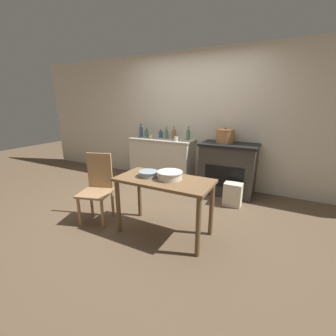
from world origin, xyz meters
name	(u,v)px	position (x,y,z in m)	size (l,w,h in m)	color
ground_plane	(155,212)	(0.00, 0.00, 0.00)	(14.00, 14.00, 0.00)	brown
wall_back	(195,120)	(0.00, 1.58, 1.27)	(8.00, 0.07, 2.55)	beige
counter_cabinet	(162,160)	(-0.60, 1.31, 0.45)	(1.34, 0.51, 0.90)	beige
stove	(228,169)	(0.78, 1.27, 0.46)	(0.98, 0.59, 0.92)	#38332D
work_table	(164,188)	(0.40, -0.44, 0.61)	(1.16, 0.57, 0.73)	brown
chair	(97,186)	(-0.60, -0.53, 0.49)	(0.50, 0.50, 0.94)	#A87F56
flour_sack	(233,194)	(1.00, 0.77, 0.19)	(0.28, 0.20, 0.38)	beige
stock_pot	(225,136)	(0.68, 1.32, 1.04)	(0.33, 0.33, 0.27)	#B77A47
mixing_bowl_large	(170,175)	(0.47, -0.41, 0.78)	(0.31, 0.31, 0.09)	silver
mixing_bowl_small	(148,173)	(0.18, -0.44, 0.77)	(0.24, 0.24, 0.07)	#93A8B2
bottle_far_left	(174,134)	(-0.37, 1.41, 0.99)	(0.08, 0.08, 0.24)	olive
bottle_left	(188,135)	(-0.07, 1.42, 1.00)	(0.07, 0.07, 0.26)	#517F5B
bottle_mid_left	(141,132)	(-1.12, 1.35, 1.01)	(0.08, 0.08, 0.28)	#3D5675
bottle_center_left	(147,133)	(-0.98, 1.35, 0.98)	(0.08, 0.08, 0.20)	#517F5B
bottle_center	(161,134)	(-0.68, 1.42, 0.97)	(0.08, 0.08, 0.18)	#3D5675
bottle_center_right	(167,134)	(-0.53, 1.40, 0.99)	(0.06, 0.06, 0.23)	#517F5B
cup_mid_right	(151,137)	(-0.82, 1.23, 0.94)	(0.08, 0.08, 0.08)	beige
cup_right	(176,139)	(-0.21, 1.18, 0.94)	(0.08, 0.08, 0.08)	silver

